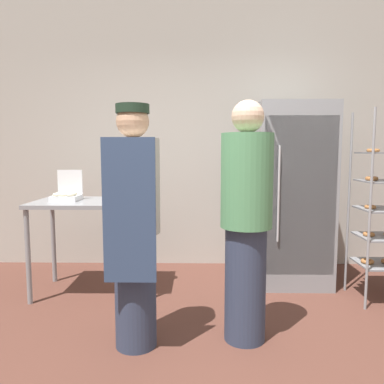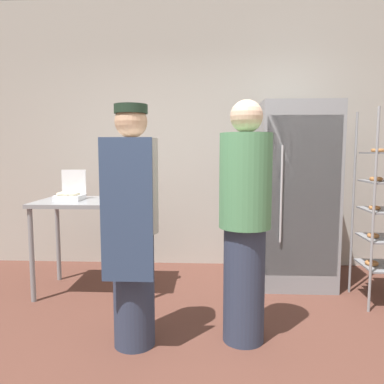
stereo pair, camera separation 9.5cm
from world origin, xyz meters
The scene contains 8 objects.
ground_plane centered at (0.00, 0.00, 0.00)m, with size 14.00×14.00×0.00m, color brown.
back_wall centered at (0.00, 2.30, 1.52)m, with size 6.40×0.12×3.05m, color #B7B2A8.
refrigerator centered at (0.82, 1.63, 0.90)m, with size 0.73×0.70×1.80m.
prep_counter centered at (-1.12, 1.31, 0.77)m, with size 1.02×0.65×0.88m.
donut_box centered at (-1.35, 1.32, 0.93)m, with size 0.24×0.24×0.28m.
blender_pitcher centered at (-0.70, 1.35, 1.00)m, with size 0.14×0.14×0.26m.
person_baker centered at (-0.54, 0.33, 0.85)m, with size 0.35×0.37×1.64m.
person_customer centered at (0.22, 0.43, 0.86)m, with size 0.36×0.36×1.68m.
Camera 1 is at (-0.12, -2.12, 1.33)m, focal length 35.00 mm.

